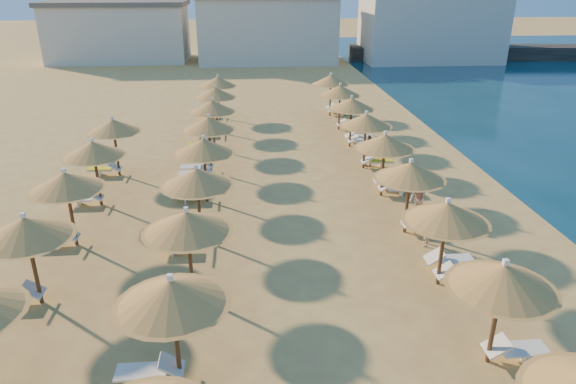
{
  "coord_description": "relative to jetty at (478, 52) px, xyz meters",
  "views": [
    {
      "loc": [
        -1.8,
        -14.19,
        8.98
      ],
      "look_at": [
        -0.25,
        4.0,
        1.3
      ],
      "focal_mm": 32.0,
      "sensor_mm": 36.0,
      "label": 1
    }
  ],
  "objects": [
    {
      "name": "ground",
      "position": [
        -25.73,
        -45.63,
        -0.75
      ],
      "size": [
        220.0,
        220.0,
        0.0
      ],
      "primitive_type": "plane",
      "color": "tan",
      "rests_on": "ground"
    },
    {
      "name": "jetty",
      "position": [
        0.0,
        0.0,
        0.0
      ],
      "size": [
        30.22,
        6.33,
        1.5
      ],
      "primitive_type": "cube",
      "rotation": [
        0.0,
        0.0,
        -0.08
      ],
      "color": "black",
      "rests_on": "ground"
    },
    {
      "name": "hotel_blocks",
      "position": [
        -22.94,
        0.36,
        2.95
      ],
      "size": [
        50.71,
        11.77,
        8.1
      ],
      "color": "beige",
      "rests_on": "ground"
    },
    {
      "name": "parasol_row_east",
      "position": [
        -21.63,
        -42.84,
        1.69
      ],
      "size": [
        2.65,
        38.35,
        2.95
      ],
      "color": "brown",
      "rests_on": "ground"
    },
    {
      "name": "parasol_row_west",
      "position": [
        -29.3,
        -42.84,
        1.69
      ],
      "size": [
        2.65,
        38.35,
        2.95
      ],
      "color": "brown",
      "rests_on": "ground"
    },
    {
      "name": "parasol_row_inland",
      "position": [
        -33.77,
        -44.63,
        1.69
      ],
      "size": [
        2.65,
        20.5,
        2.95
      ],
      "color": "brown",
      "rests_on": "ground"
    },
    {
      "name": "loungers",
      "position": [
        -26.79,
        -43.14,
        -0.41
      ],
      "size": [
        15.15,
        37.19,
        0.66
      ],
      "color": "white",
      "rests_on": "ground"
    },
    {
      "name": "beachgoer_c",
      "position": [
        -21.35,
        -35.38,
        0.06
      ],
      "size": [
        1.03,
        0.75,
        1.62
      ],
      "primitive_type": "imported",
      "rotation": [
        0.0,
        0.0,
        -0.43
      ],
      "color": "tan",
      "rests_on": "ground"
    },
    {
      "name": "beachgoer_a",
      "position": [
        -21.18,
        -43.92,
        0.02
      ],
      "size": [
        0.57,
        0.66,
        1.54
      ],
      "primitive_type": "imported",
      "rotation": [
        0.0,
        0.0,
        -2.0
      ],
      "color": "tan",
      "rests_on": "ground"
    },
    {
      "name": "beachgoer_b",
      "position": [
        -20.78,
        -41.56,
        0.01
      ],
      "size": [
        0.77,
        0.87,
        1.52
      ],
      "primitive_type": "imported",
      "rotation": [
        0.0,
        0.0,
        -1.28
      ],
      "color": "tan",
      "rests_on": "ground"
    }
  ]
}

